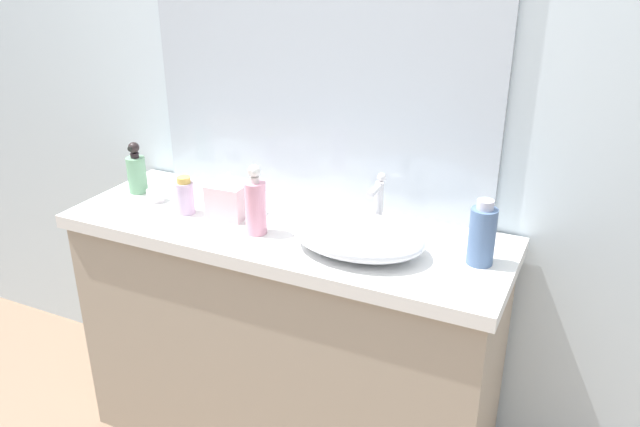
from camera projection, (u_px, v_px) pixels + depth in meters
The scene contains 11 objects.
bathroom_wall_rear at pixel (352, 85), 2.11m from camera, with size 6.00×0.06×2.60m, color silver.
vanity_counter at pixel (286, 341), 2.25m from camera, with size 1.46×0.50×0.89m.
wall_mirror_panel at pixel (317, 57), 2.08m from camera, with size 1.23×0.01×1.00m, color #B2BCC6.
sink_basin at pixel (358, 236), 1.90m from camera, with size 0.41×0.28×0.10m, color silver.
faucet at pixel (378, 199), 2.01m from camera, with size 0.03×0.12×0.18m.
soap_dispenser at pixel (256, 204), 1.99m from camera, with size 0.07×0.07×0.23m.
lotion_bottle at pixel (185, 196), 2.15m from camera, with size 0.06×0.06×0.13m.
perfume_bottle at pixel (137, 172), 2.32m from camera, with size 0.07×0.07×0.19m.
spray_can at pixel (482, 235), 1.81m from camera, with size 0.08×0.08×0.20m.
tissue_box at pixel (229, 197), 2.13m from camera, with size 0.13×0.13×0.16m.
candle_jar at pixel (156, 195), 2.26m from camera, with size 0.06×0.06×0.04m, color silver.
Camera 1 is at (0.81, -1.21, 1.76)m, focal length 36.15 mm.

